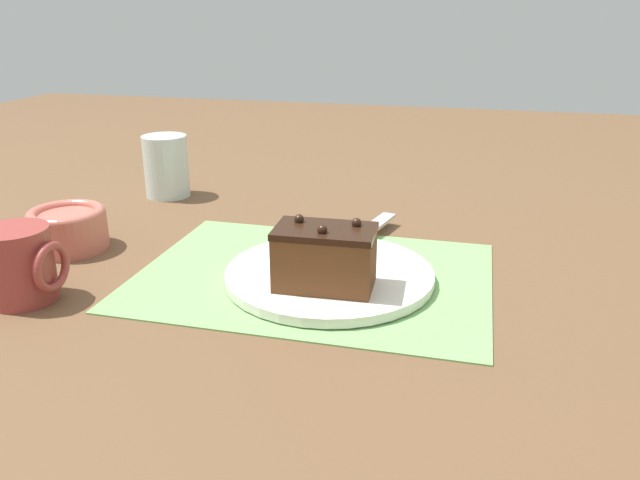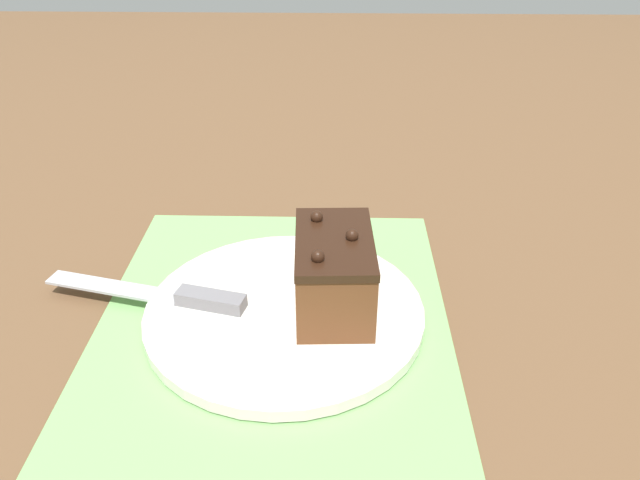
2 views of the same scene
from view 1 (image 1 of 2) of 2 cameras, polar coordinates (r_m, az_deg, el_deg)
name	(u,v)px [view 1 (image 1 of 2)]	position (r m, az deg, el deg)	size (l,w,h in m)	color
ground_plane	(313,276)	(0.83, -0.61, -3.33)	(3.00, 3.00, 0.00)	brown
placemat_woven	(313,275)	(0.83, -0.61, -3.21)	(0.46, 0.34, 0.00)	#7AB266
cake_plate	(329,274)	(0.81, 0.87, -3.16)	(0.27, 0.27, 0.01)	white
chocolate_cake	(325,257)	(0.75, 0.45, -1.57)	(0.12, 0.08, 0.08)	brown
serving_knife	(352,239)	(0.90, 2.99, 0.09)	(0.07, 0.21, 0.01)	slate
drinking_glass	(166,166)	(1.20, -13.87, 6.57)	(0.08, 0.08, 0.11)	silver
small_bowl	(68,228)	(0.98, -22.05, 1.07)	(0.11, 0.11, 0.06)	#C66656
coffee_mug	(21,265)	(0.83, -25.70, -2.06)	(0.09, 0.08, 0.09)	#993833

